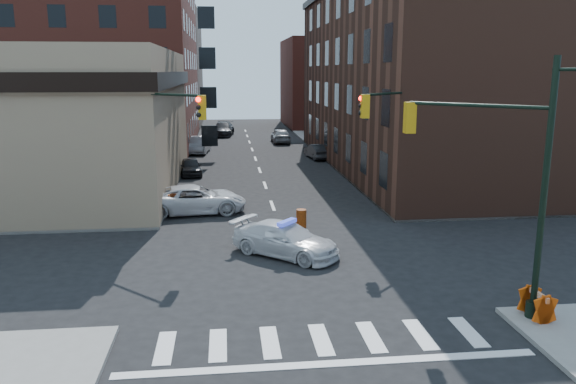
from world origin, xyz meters
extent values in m
plane|color=black|center=(0.00, 0.00, 0.00)|extent=(140.00, 140.00, 0.00)
cube|color=gray|center=(-23.00, 32.75, 0.07)|extent=(34.00, 54.50, 0.15)
cube|color=gray|center=(23.00, 32.75, 0.07)|extent=(34.00, 54.50, 0.15)
cube|color=#897559|center=(-17.00, 16.50, 4.50)|extent=(22.00, 22.00, 9.00)
cube|color=maroon|center=(-18.50, 40.00, 12.00)|extent=(25.00, 25.00, 24.00)
cube|color=#4C2A1E|center=(13.00, 22.50, 7.00)|extent=(14.00, 34.00, 14.00)
cube|color=brown|center=(-16.00, 62.00, 8.00)|extent=(20.00, 18.00, 16.00)
cube|color=maroon|center=(14.00, 58.00, 6.00)|extent=(16.00, 16.00, 12.00)
cylinder|color=black|center=(6.80, -6.30, 4.15)|extent=(0.20, 0.20, 8.00)
cylinder|color=black|center=(6.80, -6.30, 0.40)|extent=(0.44, 0.44, 0.50)
cylinder|color=black|center=(5.21, -4.71, 6.65)|extent=(3.27, 3.27, 0.12)
cube|color=#BF8C0C|center=(3.62, -3.12, 6.15)|extent=(0.35, 0.35, 1.05)
sphere|color=#FF0C05|center=(3.77, -2.96, 6.50)|extent=(0.22, 0.22, 0.22)
sphere|color=black|center=(3.77, -2.96, 6.17)|extent=(0.22, 0.22, 0.22)
sphere|color=black|center=(3.77, -2.96, 5.84)|extent=(0.22, 0.22, 0.22)
cylinder|color=black|center=(-6.80, 6.30, 4.15)|extent=(0.20, 0.20, 8.00)
cylinder|color=black|center=(-6.80, 6.30, 0.40)|extent=(0.44, 0.44, 0.50)
cylinder|color=black|center=(-5.21, 4.71, 6.65)|extent=(3.27, 3.27, 0.12)
cube|color=#BF8C0C|center=(-3.62, 3.12, 6.15)|extent=(0.35, 0.35, 1.05)
sphere|color=#FF0C05|center=(-3.77, 2.96, 6.50)|extent=(0.22, 0.22, 0.22)
sphere|color=black|center=(-3.77, 2.96, 6.17)|extent=(0.22, 0.22, 0.22)
sphere|color=black|center=(-3.77, 2.96, 5.84)|extent=(0.22, 0.22, 0.22)
cylinder|color=black|center=(6.80, 6.30, 4.15)|extent=(0.20, 0.20, 8.00)
cylinder|color=black|center=(6.80, 6.30, 0.40)|extent=(0.44, 0.44, 0.50)
cylinder|color=black|center=(5.21, 4.71, 6.65)|extent=(3.27, 3.27, 0.12)
cube|color=#BF8C0C|center=(3.62, 3.12, 6.15)|extent=(0.35, 0.35, 1.05)
sphere|color=#FF0C05|center=(3.46, 3.27, 6.50)|extent=(0.22, 0.22, 0.22)
sphere|color=black|center=(3.46, 3.27, 6.17)|extent=(0.22, 0.22, 0.22)
sphere|color=black|center=(3.46, 3.27, 5.84)|extent=(0.22, 0.22, 0.22)
cylinder|color=black|center=(7.50, 26.00, 1.45)|extent=(0.24, 0.24, 2.60)
sphere|color=brown|center=(7.50, 26.00, 3.50)|extent=(3.00, 3.00, 3.00)
cylinder|color=black|center=(7.50, 34.00, 1.45)|extent=(0.24, 0.24, 2.60)
sphere|color=brown|center=(7.50, 34.00, 3.50)|extent=(3.00, 3.00, 3.00)
imported|color=silver|center=(-0.21, 0.97, 0.70)|extent=(4.96, 4.62, 1.40)
imported|color=silver|center=(-4.37, 8.76, 0.78)|extent=(5.84, 3.21, 1.55)
imported|color=black|center=(-5.29, 20.51, 0.64)|extent=(1.95, 3.93, 1.29)
imported|color=#97999F|center=(-5.11, 32.22, 0.78)|extent=(2.16, 4.91, 1.57)
imported|color=black|center=(-2.88, 46.45, 0.82)|extent=(2.96, 5.89, 1.64)
imported|color=black|center=(5.50, 27.33, 0.67)|extent=(1.95, 4.21, 1.34)
imported|color=gray|center=(3.37, 39.09, 0.80)|extent=(1.92, 4.71, 1.60)
imported|color=black|center=(-9.13, 6.00, 0.94)|extent=(0.69, 0.66, 1.58)
imported|color=black|center=(-8.36, 7.44, 0.96)|extent=(0.81, 0.65, 1.63)
imported|color=#1F262E|center=(-12.99, 7.51, 1.09)|extent=(1.20, 0.83, 1.89)
cylinder|color=#CB3C09|center=(1.06, 5.27, 0.46)|extent=(0.67, 0.67, 0.91)
cylinder|color=#E4540A|center=(-5.50, 8.48, 0.57)|extent=(0.80, 0.80, 1.14)
camera|label=1|loc=(-2.65, -21.73, 7.71)|focal=35.00mm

